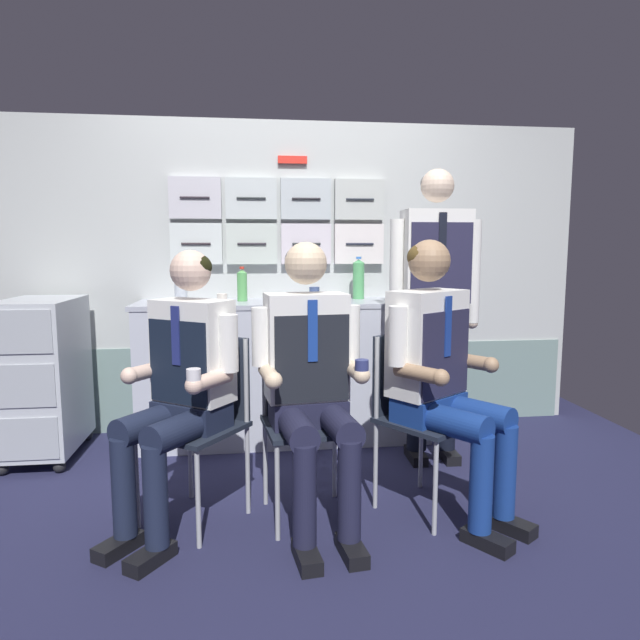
# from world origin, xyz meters

# --- Properties ---
(ground) EXTENTS (4.80, 4.80, 0.04)m
(ground) POSITION_xyz_m (0.00, 0.00, -0.02)
(ground) COLOR #20213F
(galley_bulkhead) EXTENTS (4.20, 0.14, 2.15)m
(galley_bulkhead) POSITION_xyz_m (-0.00, 1.37, 1.07)
(galley_bulkhead) COLOR #B2B7B6
(galley_bulkhead) RESTS_ON ground
(galley_counter) EXTENTS (1.93, 0.53, 0.93)m
(galley_counter) POSITION_xyz_m (-0.03, 1.09, 0.47)
(galley_counter) COLOR #B2B7C7
(galley_counter) RESTS_ON ground
(service_trolley) EXTENTS (0.40, 0.65, 0.98)m
(service_trolley) POSITION_xyz_m (-1.52, 0.92, 0.52)
(service_trolley) COLOR black
(service_trolley) RESTS_ON ground
(folding_chair_left) EXTENTS (0.56, 0.56, 0.86)m
(folding_chair_left) POSITION_xyz_m (-0.48, 0.06, 0.53)
(folding_chair_left) COLOR #A8AAAF
(folding_chair_left) RESTS_ON ground
(crew_member_left) EXTENTS (0.61, 0.67, 1.27)m
(crew_member_left) POSITION_xyz_m (-0.57, -0.08, 0.70)
(crew_member_left) COLOR black
(crew_member_left) RESTS_ON ground
(folding_chair_right) EXTENTS (0.45, 0.45, 0.86)m
(folding_chair_right) POSITION_xyz_m (-0.00, 0.05, 0.53)
(folding_chair_right) COLOR #A8AAAF
(folding_chair_right) RESTS_ON ground
(crew_member_right) EXTENTS (0.51, 0.66, 1.31)m
(crew_member_right) POSITION_xyz_m (0.01, -0.11, 0.73)
(crew_member_right) COLOR black
(crew_member_right) RESTS_ON ground
(folding_chair_by_counter) EXTENTS (0.56, 0.56, 0.86)m
(folding_chair_by_counter) POSITION_xyz_m (0.54, 0.04, 0.53)
(folding_chair_by_counter) COLOR #A8AAAF
(folding_chair_by_counter) RESTS_ON ground
(crew_member_by_counter) EXTENTS (0.64, 0.71, 1.32)m
(crew_member_by_counter) POSITION_xyz_m (0.63, -0.09, 0.74)
(crew_member_by_counter) COLOR black
(crew_member_by_counter) RESTS_ON ground
(crew_member_standing) EXTENTS (0.55, 0.27, 1.74)m
(crew_member_standing) POSITION_xyz_m (0.83, 0.61, 1.05)
(crew_member_standing) COLOR black
(crew_member_standing) RESTS_ON ground
(water_bottle_tall) EXTENTS (0.07, 0.07, 0.23)m
(water_bottle_tall) POSITION_xyz_m (-0.31, 1.13, 1.04)
(water_bottle_tall) COLOR #529E54
(water_bottle_tall) RESTS_ON galley_counter
(water_bottle_short) EXTENTS (0.08, 0.08, 0.29)m
(water_bottle_short) POSITION_xyz_m (0.48, 1.20, 1.07)
(water_bottle_short) COLOR #4E9E5D
(water_bottle_short) RESTS_ON galley_counter
(water_bottle_blue_cap) EXTENTS (0.07, 0.07, 0.28)m
(water_bottle_blue_cap) POSITION_xyz_m (0.82, 1.09, 1.07)
(water_bottle_blue_cap) COLOR silver
(water_bottle_blue_cap) RESTS_ON galley_counter
(water_bottle_clear) EXTENTS (0.08, 0.08, 0.24)m
(water_bottle_clear) POSITION_xyz_m (-0.68, 0.93, 1.05)
(water_bottle_clear) COLOR silver
(water_bottle_clear) RESTS_ON galley_counter
(paper_cup_blue) EXTENTS (0.07, 0.07, 0.09)m
(paper_cup_blue) POSITION_xyz_m (0.18, 1.18, 0.98)
(paper_cup_blue) COLOR navy
(paper_cup_blue) RESTS_ON galley_counter
(coffee_cup_spare) EXTENTS (0.06, 0.06, 0.07)m
(coffee_cup_spare) POSITION_xyz_m (0.81, 1.19, 0.97)
(coffee_cup_spare) COLOR silver
(coffee_cup_spare) RESTS_ON galley_counter
(espresso_cup_small) EXTENTS (0.06, 0.06, 0.07)m
(espresso_cup_small) POSITION_xyz_m (-0.43, 0.93, 0.97)
(espresso_cup_small) COLOR silver
(espresso_cup_small) RESTS_ON galley_counter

